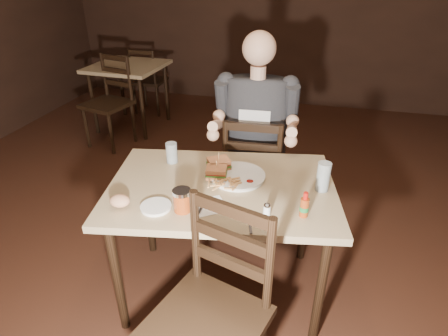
% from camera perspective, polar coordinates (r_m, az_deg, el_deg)
% --- Properties ---
extents(room_shell, '(7.00, 7.00, 7.00)m').
position_cam_1_polar(room_shell, '(1.97, -1.85, 16.32)').
color(room_shell, black).
rests_on(room_shell, ground).
extents(main_table, '(1.34, 1.01, 0.77)m').
position_cam_1_polar(main_table, '(2.07, -0.34, -4.53)').
color(main_table, tan).
rests_on(main_table, ground).
extents(bg_table, '(0.84, 0.84, 0.77)m').
position_cam_1_polar(bg_table, '(4.68, -14.41, 13.95)').
color(bg_table, tan).
rests_on(bg_table, ground).
extents(chair_far, '(0.46, 0.50, 0.94)m').
position_cam_1_polar(chair_far, '(2.75, 4.57, -0.74)').
color(chair_far, black).
rests_on(chair_far, ground).
extents(chair_near, '(0.58, 0.61, 0.98)m').
position_cam_1_polar(chair_near, '(1.71, -2.84, -22.65)').
color(chair_near, black).
rests_on(chair_near, ground).
extents(bg_chair_far, '(0.40, 0.44, 0.86)m').
position_cam_1_polar(bg_chair_far, '(5.22, -11.28, 12.96)').
color(bg_chair_far, black).
rests_on(bg_chair_far, ground).
extents(bg_chair_near, '(0.55, 0.58, 0.96)m').
position_cam_1_polar(bg_chair_near, '(4.29, -17.42, 9.33)').
color(bg_chair_near, black).
rests_on(bg_chair_near, ground).
extents(diner, '(0.59, 0.48, 0.98)m').
position_cam_1_polar(diner, '(2.49, 4.89, 8.83)').
color(diner, '#29292E').
rests_on(diner, chair_far).
extents(dinner_plate, '(0.35, 0.35, 0.02)m').
position_cam_1_polar(dinner_plate, '(2.09, 2.08, -1.33)').
color(dinner_plate, white).
rests_on(dinner_plate, main_table).
extents(sandwich_left, '(0.12, 0.11, 0.10)m').
position_cam_1_polar(sandwich_left, '(2.04, -1.15, -0.21)').
color(sandwich_left, '#DD8B54').
rests_on(sandwich_left, dinner_plate).
extents(sandwich_right, '(0.15, 0.15, 0.10)m').
position_cam_1_polar(sandwich_right, '(2.13, -0.81, 1.14)').
color(sandwich_right, '#DD8B54').
rests_on(sandwich_right, dinner_plate).
extents(fries_pile, '(0.26, 0.21, 0.04)m').
position_cam_1_polar(fries_pile, '(1.99, -0.16, -2.07)').
color(fries_pile, '#F4B66D').
rests_on(fries_pile, dinner_plate).
extents(ketchup_dollop, '(0.05, 0.05, 0.01)m').
position_cam_1_polar(ketchup_dollop, '(2.02, 3.97, -2.03)').
color(ketchup_dollop, maroon).
rests_on(ketchup_dollop, dinner_plate).
extents(glass_left, '(0.08, 0.08, 0.12)m').
position_cam_1_polar(glass_left, '(2.25, -7.97, 2.31)').
color(glass_left, silver).
rests_on(glass_left, main_table).
extents(glass_right, '(0.08, 0.08, 0.16)m').
position_cam_1_polar(glass_right, '(2.01, 14.88, -1.29)').
color(glass_right, silver).
rests_on(glass_right, main_table).
extents(hot_sauce, '(0.05, 0.05, 0.13)m').
position_cam_1_polar(hot_sauce, '(1.80, 12.19, -5.46)').
color(hot_sauce, '#933610').
rests_on(hot_sauce, main_table).
extents(salt_shaker, '(0.04, 0.04, 0.06)m').
position_cam_1_polar(salt_shaker, '(1.79, 6.55, -6.38)').
color(salt_shaker, white).
rests_on(salt_shaker, main_table).
extents(syrup_dispenser, '(0.11, 0.11, 0.12)m').
position_cam_1_polar(syrup_dispenser, '(1.81, -6.39, -4.93)').
color(syrup_dispenser, '#933610').
rests_on(syrup_dispenser, main_table).
extents(napkin, '(0.22, 0.21, 0.00)m').
position_cam_1_polar(napkin, '(1.86, -2.25, -5.80)').
color(napkin, white).
rests_on(napkin, main_table).
extents(knife, '(0.01, 0.22, 0.01)m').
position_cam_1_polar(knife, '(1.83, -3.62, -6.45)').
color(knife, silver).
rests_on(knife, napkin).
extents(fork, '(0.06, 0.16, 0.01)m').
position_cam_1_polar(fork, '(1.75, 3.93, -8.24)').
color(fork, silver).
rests_on(fork, napkin).
extents(side_plate, '(0.17, 0.17, 0.01)m').
position_cam_1_polar(side_plate, '(1.87, -10.33, -5.92)').
color(side_plate, white).
rests_on(side_plate, main_table).
extents(bread_roll, '(0.11, 0.10, 0.06)m').
position_cam_1_polar(bread_roll, '(1.90, -15.60, -4.83)').
color(bread_roll, tan).
rests_on(bread_roll, side_plate).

